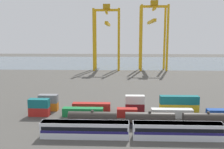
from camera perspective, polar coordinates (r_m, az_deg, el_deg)
ground_plane at (r=120.98m, az=4.98°, el=-2.48°), size 420.00×420.00×0.00m
harbour_water at (r=227.54m, az=3.72°, el=2.89°), size 400.00×110.00×0.01m
passenger_train at (r=59.39m, az=4.41°, el=-12.55°), size 42.54×3.14×3.90m
freight_tank_row at (r=69.95m, az=21.27°, el=-9.85°), size 73.20×2.93×4.39m
shipping_container_0 at (r=78.25m, az=-16.44°, el=-8.21°), size 6.04×2.44×2.60m
shipping_container_1 at (r=77.54m, az=-16.53°, el=-6.37°), size 6.04×2.44×2.60m
shipping_container_2 at (r=75.12m, az=-6.74°, el=-8.61°), size 12.10×2.44×2.60m
shipping_container_3 at (r=74.25m, az=3.50°, el=-8.78°), size 6.04×2.44×2.60m
shipping_container_4 at (r=75.71m, az=13.66°, el=-8.67°), size 12.10×2.44×2.60m
shipping_container_5 at (r=79.37m, az=23.15°, el=-8.33°), size 6.04×2.44×2.60m
shipping_container_6 at (r=82.91m, az=-14.45°, el=-7.15°), size 6.04×2.44×2.60m
shipping_container_7 at (r=82.24m, az=-14.52°, el=-5.41°), size 6.04×2.44×2.60m
shipping_container_8 at (r=80.07m, az=-4.78°, el=-7.47°), size 12.10×2.44×2.60m
shipping_container_9 at (r=79.60m, az=5.30°, el=-7.58°), size 6.04×2.44×2.60m
shipping_container_10 at (r=78.90m, az=5.32°, el=-5.77°), size 6.04×2.44×2.60m
shipping_container_11 at (r=81.54m, az=15.19°, el=-7.46°), size 12.10×2.44×2.60m
shipping_container_12 at (r=80.86m, az=15.27°, el=-5.69°), size 12.10×2.44×2.60m
gantry_crane_west at (r=178.23m, az=-1.17°, el=10.19°), size 18.66×40.60×45.38m
gantry_crane_central at (r=179.30m, az=9.45°, el=10.49°), size 19.16×41.22×47.69m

